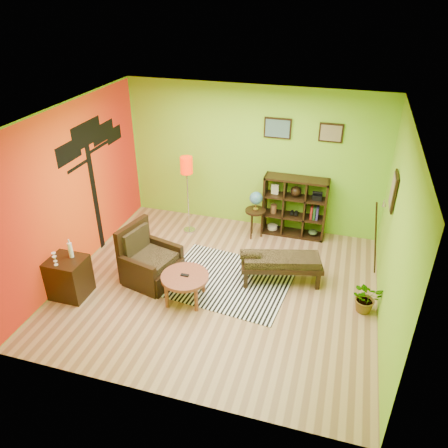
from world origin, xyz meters
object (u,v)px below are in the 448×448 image
(cube_shelf, at_px, (295,207))
(bench, at_px, (279,262))
(globe_table, at_px, (256,203))
(armchair, at_px, (149,264))
(side_cabinet, at_px, (69,277))
(potted_plant, at_px, (366,300))
(floor_lamp, at_px, (187,172))
(coffee_table, at_px, (185,279))

(cube_shelf, distance_m, bench, 1.62)
(globe_table, xyz_separation_m, cube_shelf, (0.71, 0.31, -0.12))
(armchair, height_order, bench, armchair)
(cube_shelf, bearing_deg, bench, -90.26)
(side_cabinet, height_order, potted_plant, side_cabinet)
(globe_table, bearing_deg, cube_shelf, 23.32)
(potted_plant, bearing_deg, side_cabinet, -168.50)
(floor_lamp, distance_m, potted_plant, 3.87)
(side_cabinet, distance_m, cube_shelf, 4.25)
(side_cabinet, relative_size, globe_table, 1.02)
(floor_lamp, bearing_deg, coffee_table, -71.03)
(floor_lamp, bearing_deg, cube_shelf, 12.69)
(side_cabinet, distance_m, globe_table, 3.55)
(coffee_table, xyz_separation_m, potted_plant, (2.70, 0.52, -0.20))
(globe_table, bearing_deg, coffee_table, -105.66)
(coffee_table, bearing_deg, bench, 33.62)
(cube_shelf, bearing_deg, floor_lamp, -167.31)
(coffee_table, xyz_separation_m, armchair, (-0.77, 0.34, -0.10))
(bench, bearing_deg, coffee_table, -146.38)
(side_cabinet, xyz_separation_m, bench, (3.11, 1.27, 0.06))
(cube_shelf, bearing_deg, globe_table, -156.68)
(side_cabinet, height_order, bench, side_cabinet)
(coffee_table, distance_m, cube_shelf, 2.82)
(cube_shelf, distance_m, potted_plant, 2.44)
(bench, bearing_deg, potted_plant, -14.29)
(bench, bearing_deg, cube_shelf, 89.74)
(cube_shelf, xyz_separation_m, potted_plant, (1.39, -1.97, -0.41))
(armchair, relative_size, floor_lamp, 0.62)
(armchair, distance_m, potted_plant, 3.48)
(coffee_table, relative_size, globe_table, 0.77)
(globe_table, bearing_deg, armchair, -126.96)
(side_cabinet, xyz_separation_m, cube_shelf, (3.11, 2.88, 0.27))
(armchair, distance_m, bench, 2.15)
(cube_shelf, relative_size, bench, 0.86)
(coffee_table, bearing_deg, floor_lamp, 108.97)
(floor_lamp, xyz_separation_m, globe_table, (1.31, 0.15, -0.54))
(coffee_table, height_order, cube_shelf, cube_shelf)
(potted_plant, bearing_deg, bench, 165.71)
(coffee_table, height_order, armchair, armchair)
(bench, xyz_separation_m, potted_plant, (1.39, -0.35, -0.20))
(floor_lamp, height_order, globe_table, floor_lamp)
(floor_lamp, distance_m, bench, 2.48)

